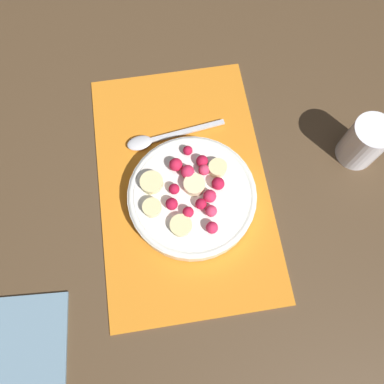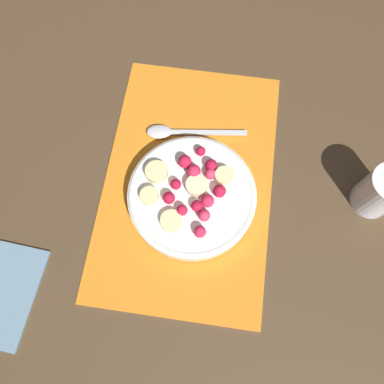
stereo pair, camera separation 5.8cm
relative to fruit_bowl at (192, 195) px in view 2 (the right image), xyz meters
name	(u,v)px [view 2 (the right image)]	position (x,y,z in m)	size (l,w,h in m)	color
ground_plane	(188,181)	(0.03, 0.01, -0.02)	(3.00, 3.00, 0.00)	#4C3823
placemat	(188,180)	(0.03, 0.01, -0.02)	(0.45, 0.28, 0.01)	orange
fruit_bowl	(192,195)	(0.00, 0.00, 0.00)	(0.21, 0.21, 0.05)	silver
spoon	(176,132)	(0.12, 0.05, -0.01)	(0.04, 0.18, 0.01)	silver
drinking_glass	(381,191)	(0.04, -0.29, 0.02)	(0.07, 0.07, 0.08)	white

